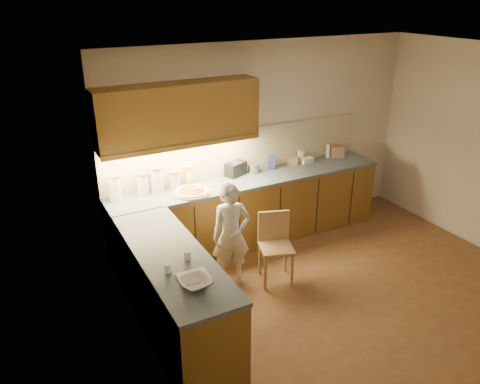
# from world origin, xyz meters

# --- Properties ---
(room) EXTENTS (4.54, 4.50, 2.62)m
(room) POSITION_xyz_m (0.00, 0.00, 1.68)
(room) COLOR brown
(room) RESTS_ON ground
(l_counter) EXTENTS (3.77, 2.62, 0.92)m
(l_counter) POSITION_xyz_m (-0.92, 1.25, 0.46)
(l_counter) COLOR brown
(l_counter) RESTS_ON ground
(backsplash) EXTENTS (3.75, 0.02, 0.58)m
(backsplash) POSITION_xyz_m (-0.38, 1.99, 1.21)
(backsplash) COLOR beige
(backsplash) RESTS_ON l_counter
(upper_cabinets) EXTENTS (1.95, 0.36, 0.73)m
(upper_cabinets) POSITION_xyz_m (-1.27, 1.82, 1.85)
(upper_cabinets) COLOR brown
(upper_cabinets) RESTS_ON ground
(pizza_on_board) EXTENTS (0.46, 0.46, 0.18)m
(pizza_on_board) POSITION_xyz_m (-1.24, 1.60, 0.94)
(pizza_on_board) COLOR tan
(pizza_on_board) RESTS_ON l_counter
(child) EXTENTS (0.50, 0.37, 1.23)m
(child) POSITION_xyz_m (-1.05, 0.94, 0.62)
(child) COLOR silver
(child) RESTS_ON ground
(wooden_chair) EXTENTS (0.47, 0.47, 0.82)m
(wooden_chair) POSITION_xyz_m (-0.56, 0.79, 0.48)
(wooden_chair) COLOR tan
(wooden_chair) RESTS_ON ground
(mixing_bowl) EXTENTS (0.29, 0.29, 0.06)m
(mixing_bowl) POSITION_xyz_m (-1.95, -0.19, 0.95)
(mixing_bowl) COLOR white
(mixing_bowl) RESTS_ON l_counter
(canister_a) EXTENTS (0.16, 0.16, 0.31)m
(canister_a) POSITION_xyz_m (-2.10, 1.83, 1.08)
(canister_a) COLOR silver
(canister_a) RESTS_ON l_counter
(canister_b) EXTENTS (0.15, 0.15, 0.27)m
(canister_b) POSITION_xyz_m (-1.76, 1.86, 1.05)
(canister_b) COLOR beige
(canister_b) RESTS_ON l_counter
(canister_c) EXTENTS (0.17, 0.17, 0.32)m
(canister_c) POSITION_xyz_m (-1.59, 1.84, 1.08)
(canister_c) COLOR beige
(canister_c) RESTS_ON l_counter
(canister_d) EXTENTS (0.14, 0.14, 0.23)m
(canister_d) POSITION_xyz_m (-1.37, 1.83, 1.04)
(canister_d) COLOR beige
(canister_d) RESTS_ON l_counter
(oil_jug) EXTENTS (0.10, 0.08, 0.29)m
(oil_jug) POSITION_xyz_m (-1.17, 1.87, 1.05)
(oil_jug) COLOR #ADA322
(oil_jug) RESTS_ON l_counter
(toaster) EXTENTS (0.32, 0.25, 0.18)m
(toaster) POSITION_xyz_m (-0.50, 1.88, 1.01)
(toaster) COLOR black
(toaster) RESTS_ON l_counter
(steel_pot) EXTENTS (0.16, 0.16, 0.12)m
(steel_pot) POSITION_xyz_m (-0.25, 1.86, 0.98)
(steel_pot) COLOR #A7A7AC
(steel_pot) RESTS_ON l_counter
(blue_box) EXTENTS (0.11, 0.09, 0.19)m
(blue_box) POSITION_xyz_m (0.03, 1.87, 1.01)
(blue_box) COLOR navy
(blue_box) RESTS_ON l_counter
(card_box_a) EXTENTS (0.17, 0.15, 0.10)m
(card_box_a) POSITION_xyz_m (0.39, 1.89, 0.97)
(card_box_a) COLOR tan
(card_box_a) RESTS_ON l_counter
(white_bottle) EXTENTS (0.07, 0.07, 0.18)m
(white_bottle) POSITION_xyz_m (0.53, 1.89, 1.01)
(white_bottle) COLOR silver
(white_bottle) RESTS_ON l_counter
(flat_pack) EXTENTS (0.19, 0.13, 0.07)m
(flat_pack) POSITION_xyz_m (0.60, 1.85, 0.96)
(flat_pack) COLOR white
(flat_pack) RESTS_ON l_counter
(tall_jar) EXTENTS (0.07, 0.07, 0.21)m
(tall_jar) POSITION_xyz_m (1.01, 1.89, 1.03)
(tall_jar) COLOR silver
(tall_jar) RESTS_ON l_counter
(card_box_b) EXTENTS (0.24, 0.22, 0.15)m
(card_box_b) POSITION_xyz_m (1.16, 1.88, 1.00)
(card_box_b) COLOR #A7775A
(card_box_b) RESTS_ON l_counter
(dough_cloth) EXTENTS (0.28, 0.22, 0.02)m
(dough_cloth) POSITION_xyz_m (-1.92, -0.07, 0.93)
(dough_cloth) COLOR silver
(dough_cloth) RESTS_ON l_counter
(spice_jar_a) EXTENTS (0.07, 0.07, 0.08)m
(spice_jar_a) POSITION_xyz_m (-2.08, 0.12, 0.96)
(spice_jar_a) COLOR white
(spice_jar_a) RESTS_ON l_counter
(spice_jar_b) EXTENTS (0.08, 0.08, 0.08)m
(spice_jar_b) POSITION_xyz_m (-1.85, 0.23, 0.96)
(spice_jar_b) COLOR white
(spice_jar_b) RESTS_ON l_counter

